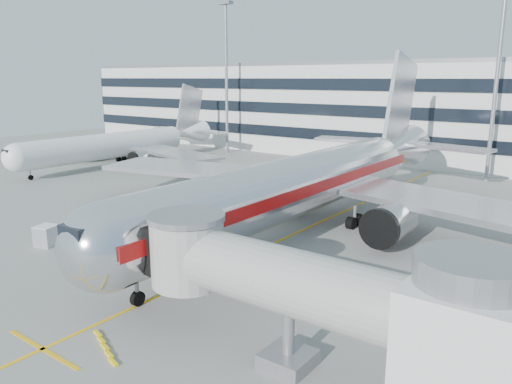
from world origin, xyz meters
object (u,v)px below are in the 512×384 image
Objects in this scene: cargo_container_right at (122,210)px; cargo_container_front at (47,235)px; ramp_worker at (142,238)px; baggage_tug at (139,236)px; cargo_container_left at (97,225)px; main_jet at (311,181)px; belt_loader at (195,234)px.

cargo_container_front is (1.19, -8.38, -0.08)m from cargo_container_right.
cargo_container_front is 1.10× the size of ramp_worker.
baggage_tug is 1.43× the size of cargo_container_right.
cargo_container_right reaches higher than ramp_worker.
ramp_worker reaches higher than cargo_container_left.
main_jet is 15.45m from baggage_tug.
main_jet is 26.36× the size of cargo_container_left.
main_jet is 24.65× the size of cargo_container_right.
cargo_container_front is (-6.22, -4.09, -0.08)m from baggage_tug.
cargo_container_left is 4.62m from cargo_container_right.
belt_loader reaches higher than ramp_worker.
cargo_container_left is at bearing 178.86° from baggage_tug.
cargo_container_right is 8.86m from ramp_worker.
main_jet is 17.91m from cargo_container_right.
belt_loader is 2.54× the size of cargo_container_front.
cargo_container_front is at bearing -100.41° from cargo_container_left.
baggage_tug is 1.75× the size of ramp_worker.
ramp_worker reaches higher than cargo_container_front.
baggage_tug is at bearing 33.36° from cargo_container_front.
main_jet is 15.30m from ramp_worker.
main_jet reaches higher than cargo_container_left.
baggage_tug is 0.34m from ramp_worker.
cargo_container_left is 1.04× the size of cargo_container_front.
cargo_container_front is at bearing -138.13° from belt_loader.
belt_loader is 9.91m from cargo_container_right.
main_jet is 27.42× the size of cargo_container_front.
cargo_container_front is at bearing -146.64° from baggage_tug.
cargo_container_right is (-7.40, 4.29, 0.00)m from baggage_tug.
cargo_container_left is 0.94× the size of cargo_container_right.
cargo_container_front is at bearing 169.60° from ramp_worker.
main_jet is 17.27× the size of baggage_tug.
cargo_container_front is (-8.70, -7.80, 0.18)m from belt_loader.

